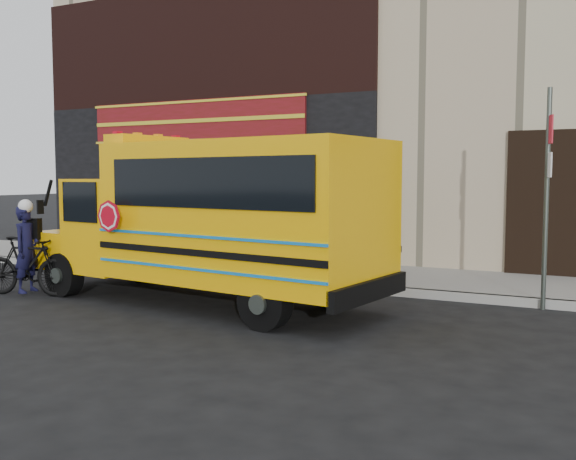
% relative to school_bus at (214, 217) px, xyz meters
% --- Properties ---
extents(ground, '(120.00, 120.00, 0.00)m').
position_rel_school_bus_xyz_m(ground, '(1.15, -0.36, -1.51)').
color(ground, black).
rests_on(ground, ground).
extents(curb, '(40.00, 0.20, 0.15)m').
position_rel_school_bus_xyz_m(curb, '(1.15, 2.24, -1.43)').
color(curb, '#969690').
rests_on(curb, ground).
extents(sidewalk, '(40.00, 3.00, 0.15)m').
position_rel_school_bus_xyz_m(sidewalk, '(1.15, 3.74, -1.43)').
color(sidewalk, gray).
rests_on(sidewalk, ground).
extents(building, '(20.00, 10.70, 12.00)m').
position_rel_school_bus_xyz_m(building, '(1.10, 10.10, 4.62)').
color(building, '#B9AE8B').
rests_on(building, sidewalk).
extents(school_bus, '(7.14, 3.14, 2.92)m').
position_rel_school_bus_xyz_m(school_bus, '(0.00, 0.00, 0.00)').
color(school_bus, black).
rests_on(school_bus, ground).
extents(sign_pole, '(0.12, 0.31, 3.62)m').
position_rel_school_bus_xyz_m(sign_pole, '(5.06, 2.06, 0.47)').
color(sign_pole, '#434B44').
rests_on(sign_pole, ground).
extents(bicycle, '(1.89, 0.91, 1.09)m').
position_rel_school_bus_xyz_m(bicycle, '(-3.60, -0.77, -0.96)').
color(bicycle, black).
rests_on(bicycle, ground).
extents(cyclist, '(0.47, 0.64, 1.62)m').
position_rel_school_bus_xyz_m(cyclist, '(-3.65, -0.71, -0.70)').
color(cyclist, black).
rests_on(cyclist, ground).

